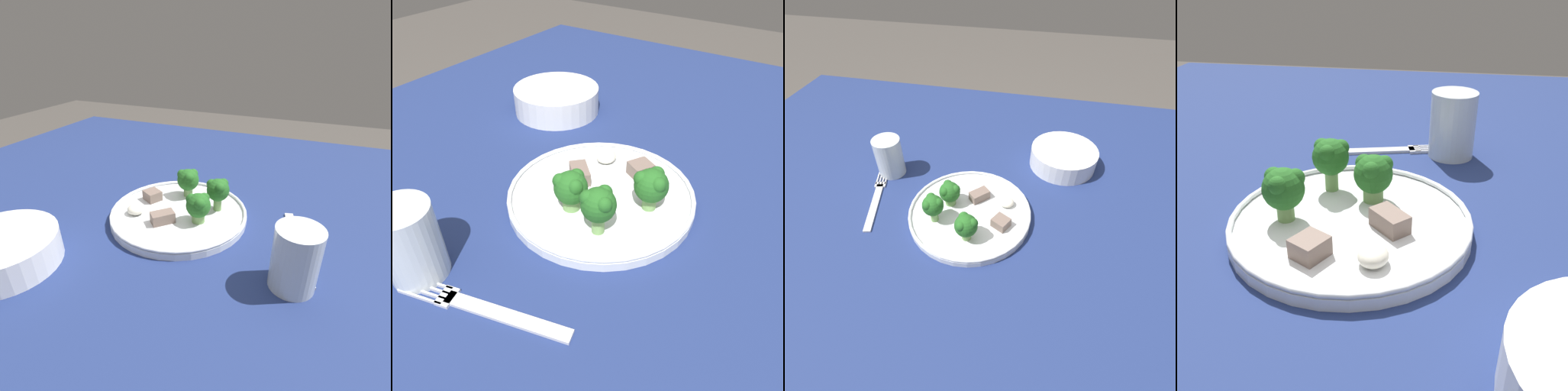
{
  "view_description": "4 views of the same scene",
  "coord_description": "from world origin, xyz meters",
  "views": [
    {
      "loc": [
        -0.19,
        0.44,
        1.07
      ],
      "look_at": [
        -0.0,
        -0.02,
        0.8
      ],
      "focal_mm": 28.0,
      "sensor_mm": 36.0,
      "label": 1
    },
    {
      "loc": [
        -0.32,
        -0.2,
        1.09
      ],
      "look_at": [
        -0.0,
        0.01,
        0.79
      ],
      "focal_mm": 35.0,
      "sensor_mm": 36.0,
      "label": 2
    },
    {
      "loc": [
        0.14,
        -0.41,
        1.24
      ],
      "look_at": [
        0.04,
        0.02,
        0.81
      ],
      "focal_mm": 28.0,
      "sensor_mm": 36.0,
      "label": 3
    },
    {
      "loc": [
        0.42,
        0.09,
        1.02
      ],
      "look_at": [
        0.02,
        0.03,
        0.81
      ],
      "focal_mm": 42.0,
      "sensor_mm": 36.0,
      "label": 4
    }
  ],
  "objects": [
    {
      "name": "sauce_dollop",
      "position": [
        0.09,
        0.04,
        0.78
      ],
      "size": [
        0.03,
        0.03,
        0.02
      ],
      "color": "silver",
      "rests_on": "dinner_plate"
    },
    {
      "name": "broccoli_floret_near_rim_left",
      "position": [
        -0.04,
        -0.03,
        0.82
      ],
      "size": [
        0.04,
        0.04,
        0.06
      ],
      "color": "#709E56",
      "rests_on": "dinner_plate"
    },
    {
      "name": "meat_slice_front_slice",
      "position": [
        0.04,
        0.05,
        0.79
      ],
      "size": [
        0.04,
        0.05,
        0.02
      ],
      "color": "#756056",
      "rests_on": "dinner_plate"
    },
    {
      "name": "drinking_glass",
      "position": [
        -0.19,
        0.1,
        0.8
      ],
      "size": [
        0.06,
        0.06,
        0.09
      ],
      "color": "silver",
      "rests_on": "table"
    },
    {
      "name": "meat_slice_middle_slice",
      "position": [
        0.09,
        -0.02,
        0.79
      ],
      "size": [
        0.04,
        0.04,
        0.02
      ],
      "color": "#756056",
      "rests_on": "dinner_plate"
    },
    {
      "name": "broccoli_floret_back_left",
      "position": [
        0.03,
        -0.06,
        0.81
      ],
      "size": [
        0.04,
        0.04,
        0.06
      ],
      "color": "#709E56",
      "rests_on": "dinner_plate"
    },
    {
      "name": "table",
      "position": [
        0.0,
        0.0,
        0.68
      ],
      "size": [
        1.38,
        1.15,
        0.76
      ],
      "color": "navy",
      "rests_on": "ground_plane"
    },
    {
      "name": "fork",
      "position": [
        -0.19,
        0.01,
        0.77
      ],
      "size": [
        0.07,
        0.19,
        0.0
      ],
      "color": "silver",
      "rests_on": "table"
    },
    {
      "name": "dinner_plate",
      "position": [
        0.02,
        0.01,
        0.77
      ],
      "size": [
        0.25,
        0.25,
        0.02
      ],
      "color": "white",
      "rests_on": "table"
    },
    {
      "name": "broccoli_floret_center_left",
      "position": [
        -0.02,
        0.02,
        0.81
      ],
      "size": [
        0.04,
        0.04,
        0.05
      ],
      "color": "#709E56",
      "rests_on": "dinner_plate"
    }
  ]
}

